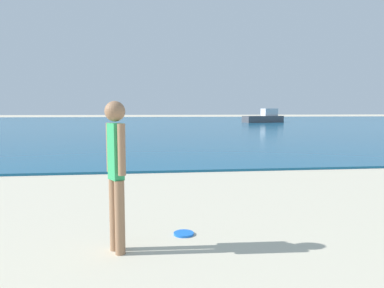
% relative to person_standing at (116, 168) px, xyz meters
% --- Properties ---
extents(water, '(160.00, 60.00, 0.06)m').
position_rel_person_standing_xyz_m(water, '(1.74, 34.62, -0.87)').
color(water, '#14567F').
rests_on(water, ground).
extents(person_standing, '(0.22, 0.33, 1.59)m').
position_rel_person_standing_xyz_m(person_standing, '(0.00, 0.00, 0.00)').
color(person_standing, '#936B4C').
rests_on(person_standing, ground).
extents(frisbee, '(0.24, 0.24, 0.03)m').
position_rel_person_standing_xyz_m(frisbee, '(0.74, 0.43, -0.89)').
color(frisbee, blue).
rests_on(frisbee, ground).
extents(boat_far, '(4.73, 2.60, 1.53)m').
position_rel_person_standing_xyz_m(boat_far, '(12.93, 34.24, -0.32)').
color(boat_far, '#4C4C51').
rests_on(boat_far, water).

